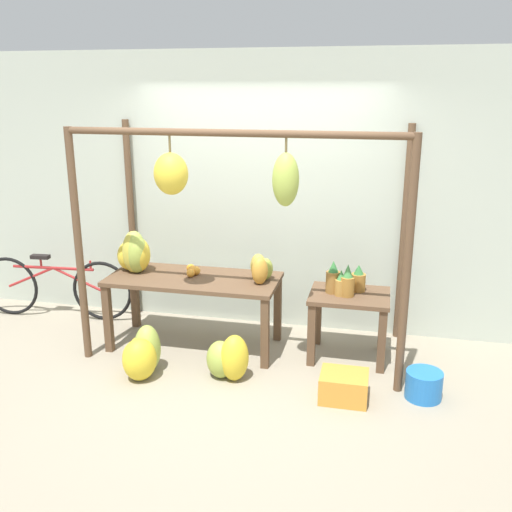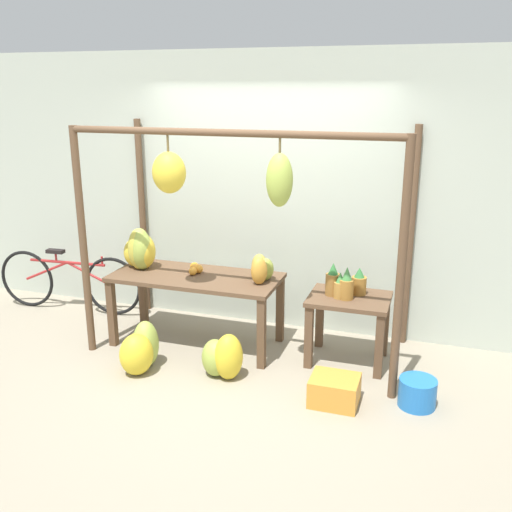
# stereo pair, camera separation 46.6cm
# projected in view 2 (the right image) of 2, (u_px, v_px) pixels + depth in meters

# --- Properties ---
(ground_plane) EXTENTS (20.00, 20.00, 0.00)m
(ground_plane) POSITION_uv_depth(u_px,v_px,m) (223.00, 379.00, 4.96)
(ground_plane) COLOR gray
(shop_wall_back) EXTENTS (8.00, 0.08, 2.80)m
(shop_wall_back) POSITION_uv_depth(u_px,v_px,m) (269.00, 193.00, 5.80)
(shop_wall_back) COLOR #B7C1B2
(shop_wall_back) RESTS_ON ground_plane
(stall_awning) EXTENTS (2.91, 1.27, 2.12)m
(stall_awning) POSITION_uv_depth(u_px,v_px,m) (231.00, 202.00, 4.92)
(stall_awning) COLOR brown
(stall_awning) RESTS_ON ground_plane
(display_table_main) EXTENTS (1.62, 0.71, 0.70)m
(display_table_main) POSITION_uv_depth(u_px,v_px,m) (196.00, 285.00, 5.50)
(display_table_main) COLOR brown
(display_table_main) RESTS_ON ground_plane
(display_table_side) EXTENTS (0.72, 0.57, 0.63)m
(display_table_side) POSITION_uv_depth(u_px,v_px,m) (349.00, 312.00, 5.16)
(display_table_side) COLOR brown
(display_table_side) RESTS_ON ground_plane
(banana_pile_on_table) EXTENTS (0.43, 0.40, 0.41)m
(banana_pile_on_table) POSITION_uv_depth(u_px,v_px,m) (140.00, 250.00, 5.63)
(banana_pile_on_table) COLOR #9EB247
(banana_pile_on_table) RESTS_ON display_table_main
(orange_pile) EXTENTS (0.15, 0.21, 0.09)m
(orange_pile) POSITION_uv_depth(u_px,v_px,m) (195.00, 269.00, 5.53)
(orange_pile) COLOR orange
(orange_pile) RESTS_ON display_table_main
(pineapple_cluster) EXTENTS (0.36, 0.28, 0.30)m
(pineapple_cluster) POSITION_uv_depth(u_px,v_px,m) (345.00, 284.00, 5.10)
(pineapple_cluster) COLOR olive
(pineapple_cluster) RESTS_ON display_table_side
(banana_pile_ground_left) EXTENTS (0.44, 0.53, 0.43)m
(banana_pile_ground_left) POSITION_uv_depth(u_px,v_px,m) (140.00, 350.00, 5.09)
(banana_pile_ground_left) COLOR gold
(banana_pile_ground_left) RESTS_ON ground_plane
(banana_pile_ground_right) EXTENTS (0.48, 0.37, 0.42)m
(banana_pile_ground_right) POSITION_uv_depth(u_px,v_px,m) (223.00, 357.00, 4.94)
(banana_pile_ground_right) COLOR yellow
(banana_pile_ground_right) RESTS_ON ground_plane
(fruit_crate_white) EXTENTS (0.38, 0.32, 0.22)m
(fruit_crate_white) POSITION_uv_depth(u_px,v_px,m) (334.00, 390.00, 4.56)
(fruit_crate_white) COLOR orange
(fruit_crate_white) RESTS_ON ground_plane
(blue_bucket) EXTENTS (0.30, 0.30, 0.23)m
(blue_bucket) POSITION_uv_depth(u_px,v_px,m) (417.00, 393.00, 4.51)
(blue_bucket) COLOR blue
(blue_bucket) RESTS_ON ground_plane
(parked_bicycle) EXTENTS (1.74, 0.17, 0.71)m
(parked_bicycle) POSITION_uv_depth(u_px,v_px,m) (69.00, 281.00, 6.39)
(parked_bicycle) COLOR black
(parked_bicycle) RESTS_ON ground_plane
(papaya_pile) EXTENTS (0.28, 0.38, 0.26)m
(papaya_pile) POSITION_uv_depth(u_px,v_px,m) (261.00, 269.00, 5.29)
(papaya_pile) COLOR gold
(papaya_pile) RESTS_ON display_table_main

